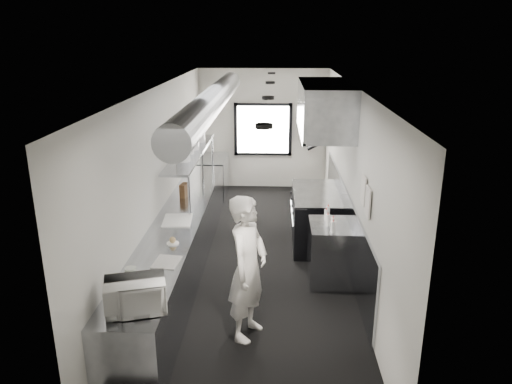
# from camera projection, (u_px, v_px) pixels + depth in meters

# --- Properties ---
(floor) EXTENTS (3.00, 8.00, 0.01)m
(floor) POSITION_uv_depth(u_px,v_px,m) (256.00, 258.00, 8.14)
(floor) COLOR black
(floor) RESTS_ON ground
(ceiling) EXTENTS (3.00, 8.00, 0.01)m
(ceiling) POSITION_uv_depth(u_px,v_px,m) (256.00, 87.00, 7.27)
(ceiling) COLOR beige
(ceiling) RESTS_ON wall_back
(wall_back) EXTENTS (3.00, 0.02, 2.80)m
(wall_back) POSITION_uv_depth(u_px,v_px,m) (263.00, 129.00, 11.51)
(wall_back) COLOR beige
(wall_back) RESTS_ON floor
(wall_front) EXTENTS (3.00, 0.02, 2.80)m
(wall_front) POSITION_uv_depth(u_px,v_px,m) (235.00, 319.00, 3.91)
(wall_front) COLOR beige
(wall_front) RESTS_ON floor
(wall_left) EXTENTS (0.02, 8.00, 2.80)m
(wall_left) POSITION_uv_depth(u_px,v_px,m) (162.00, 176.00, 7.77)
(wall_left) COLOR beige
(wall_left) RESTS_ON floor
(wall_right) EXTENTS (0.02, 8.00, 2.80)m
(wall_right) POSITION_uv_depth(u_px,v_px,m) (352.00, 179.00, 7.65)
(wall_right) COLOR beige
(wall_right) RESTS_ON floor
(wall_cladding) EXTENTS (0.03, 5.50, 1.10)m
(wall_cladding) POSITION_uv_depth(u_px,v_px,m) (345.00, 222.00, 8.20)
(wall_cladding) COLOR gray
(wall_cladding) RESTS_ON wall_right
(hvac_duct) EXTENTS (0.40, 6.40, 0.40)m
(hvac_duct) POSITION_uv_depth(u_px,v_px,m) (213.00, 100.00, 7.76)
(hvac_duct) COLOR gray
(hvac_duct) RESTS_ON ceiling
(service_window) EXTENTS (1.36, 0.05, 1.25)m
(service_window) POSITION_uv_depth(u_px,v_px,m) (263.00, 130.00, 11.47)
(service_window) COLOR silver
(service_window) RESTS_ON wall_back
(exhaust_hood) EXTENTS (0.81, 2.20, 0.88)m
(exhaust_hood) POSITION_uv_depth(u_px,v_px,m) (324.00, 108.00, 8.02)
(exhaust_hood) COLOR gray
(exhaust_hood) RESTS_ON ceiling
(prep_counter) EXTENTS (0.70, 6.00, 0.90)m
(prep_counter) POSITION_uv_depth(u_px,v_px,m) (180.00, 244.00, 7.57)
(prep_counter) COLOR gray
(prep_counter) RESTS_ON floor
(pass_shelf) EXTENTS (0.45, 3.00, 0.68)m
(pass_shelf) POSITION_uv_depth(u_px,v_px,m) (191.00, 153.00, 8.66)
(pass_shelf) COLOR gray
(pass_shelf) RESTS_ON prep_counter
(range) EXTENTS (0.88, 1.60, 0.94)m
(range) POSITION_uv_depth(u_px,v_px,m) (316.00, 218.00, 8.62)
(range) COLOR black
(range) RESTS_ON floor
(bottle_station) EXTENTS (0.65, 0.80, 0.90)m
(bottle_station) POSITION_uv_depth(u_px,v_px,m) (331.00, 253.00, 7.29)
(bottle_station) COLOR gray
(bottle_station) RESTS_ON floor
(far_work_table) EXTENTS (0.70, 1.20, 0.90)m
(far_work_table) POSITION_uv_depth(u_px,v_px,m) (211.00, 177.00, 11.09)
(far_work_table) COLOR gray
(far_work_table) RESTS_ON floor
(notice_sheet_a) EXTENTS (0.02, 0.28, 0.38)m
(notice_sheet_a) POSITION_uv_depth(u_px,v_px,m) (363.00, 190.00, 6.45)
(notice_sheet_a) COLOR silver
(notice_sheet_a) RESTS_ON wall_right
(notice_sheet_b) EXTENTS (0.02, 0.28, 0.38)m
(notice_sheet_b) POSITION_uv_depth(u_px,v_px,m) (368.00, 202.00, 6.13)
(notice_sheet_b) COLOR silver
(notice_sheet_b) RESTS_ON wall_right
(line_cook) EXTENTS (0.64, 0.77, 1.81)m
(line_cook) POSITION_uv_depth(u_px,v_px,m) (248.00, 268.00, 5.82)
(line_cook) COLOR silver
(line_cook) RESTS_ON floor
(microwave) EXTENTS (0.65, 0.56, 0.33)m
(microwave) POSITION_uv_depth(u_px,v_px,m) (135.00, 295.00, 4.91)
(microwave) COLOR silver
(microwave) RESTS_ON prep_counter
(deli_tub_a) EXTENTS (0.14, 0.14, 0.10)m
(deli_tub_a) POSITION_uv_depth(u_px,v_px,m) (131.00, 272.00, 5.65)
(deli_tub_a) COLOR #ADB4A6
(deli_tub_a) RESTS_ON prep_counter
(deli_tub_b) EXTENTS (0.16, 0.16, 0.11)m
(deli_tub_b) POSITION_uv_depth(u_px,v_px,m) (132.00, 279.00, 5.47)
(deli_tub_b) COLOR #ADB4A6
(deli_tub_b) RESTS_ON prep_counter
(newspaper) EXTENTS (0.34, 0.40, 0.01)m
(newspaper) POSITION_uv_depth(u_px,v_px,m) (167.00, 262.00, 5.98)
(newspaper) COLOR silver
(newspaper) RESTS_ON prep_counter
(small_plate) EXTENTS (0.20, 0.20, 0.01)m
(small_plate) POSITION_uv_depth(u_px,v_px,m) (173.00, 243.00, 6.50)
(small_plate) COLOR white
(small_plate) RESTS_ON prep_counter
(pastry) EXTENTS (0.08, 0.08, 0.08)m
(pastry) POSITION_uv_depth(u_px,v_px,m) (173.00, 240.00, 6.49)
(pastry) COLOR tan
(pastry) RESTS_ON small_plate
(cutting_board) EXTENTS (0.46, 0.59, 0.02)m
(cutting_board) POSITION_uv_depth(u_px,v_px,m) (177.00, 220.00, 7.29)
(cutting_board) COLOR silver
(cutting_board) RESTS_ON prep_counter
(knife_block) EXTENTS (0.13, 0.22, 0.23)m
(knife_block) POSITION_uv_depth(u_px,v_px,m) (184.00, 190.00, 8.33)
(knife_block) COLOR brown
(knife_block) RESTS_ON prep_counter
(plate_stack_a) EXTENTS (0.29, 0.29, 0.27)m
(plate_stack_a) POSITION_uv_depth(u_px,v_px,m) (183.00, 153.00, 7.96)
(plate_stack_a) COLOR white
(plate_stack_a) RESTS_ON pass_shelf
(plate_stack_b) EXTENTS (0.27, 0.27, 0.32)m
(plate_stack_b) POSITION_uv_depth(u_px,v_px,m) (187.00, 145.00, 8.44)
(plate_stack_b) COLOR white
(plate_stack_b) RESTS_ON pass_shelf
(plate_stack_c) EXTENTS (0.23, 0.23, 0.32)m
(plate_stack_c) POSITION_uv_depth(u_px,v_px,m) (193.00, 141.00, 8.75)
(plate_stack_c) COLOR white
(plate_stack_c) RESTS_ON pass_shelf
(plate_stack_d) EXTENTS (0.30, 0.30, 0.39)m
(plate_stack_d) POSITION_uv_depth(u_px,v_px,m) (198.00, 132.00, 9.36)
(plate_stack_d) COLOR white
(plate_stack_d) RESTS_ON pass_shelf
(squeeze_bottle_a) EXTENTS (0.07, 0.07, 0.17)m
(squeeze_bottle_a) POSITION_uv_depth(u_px,v_px,m) (333.00, 227.00, 6.84)
(squeeze_bottle_a) COLOR silver
(squeeze_bottle_a) RESTS_ON bottle_station
(squeeze_bottle_b) EXTENTS (0.06, 0.06, 0.16)m
(squeeze_bottle_b) POSITION_uv_depth(u_px,v_px,m) (333.00, 223.00, 6.99)
(squeeze_bottle_b) COLOR silver
(squeeze_bottle_b) RESTS_ON bottle_station
(squeeze_bottle_c) EXTENTS (0.07, 0.07, 0.18)m
(squeeze_bottle_c) POSITION_uv_depth(u_px,v_px,m) (328.00, 220.00, 7.08)
(squeeze_bottle_c) COLOR silver
(squeeze_bottle_c) RESTS_ON bottle_station
(squeeze_bottle_d) EXTENTS (0.06, 0.06, 0.17)m
(squeeze_bottle_d) POSITION_uv_depth(u_px,v_px,m) (326.00, 215.00, 7.30)
(squeeze_bottle_d) COLOR silver
(squeeze_bottle_d) RESTS_ON bottle_station
(squeeze_bottle_e) EXTENTS (0.06, 0.06, 0.16)m
(squeeze_bottle_e) POSITION_uv_depth(u_px,v_px,m) (328.00, 211.00, 7.45)
(squeeze_bottle_e) COLOR silver
(squeeze_bottle_e) RESTS_ON bottle_station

